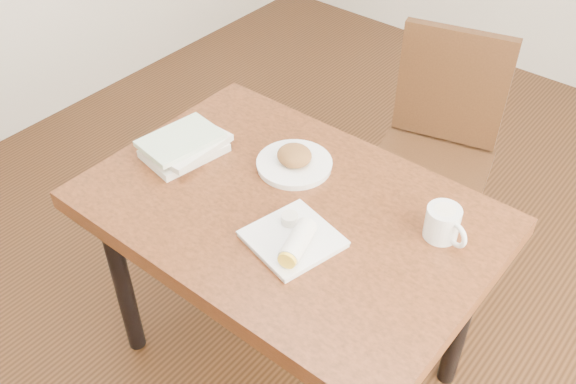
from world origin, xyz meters
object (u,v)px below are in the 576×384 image
Objects in this scene: book_stack at (185,146)px; coffee_mug at (444,223)px; plate_scone at (294,161)px; table at (288,227)px; plate_burrito at (294,239)px; chair_far at (437,142)px.

coffee_mug is at bearing 12.60° from book_stack.
coffee_mug is at bearing 1.73° from plate_scone.
book_stack is at bearing -151.72° from plate_scone.
plate_scone is at bearing 28.28° from book_stack.
plate_burrito is (0.11, -0.11, 0.11)m from table.
chair_far is 3.59× the size of book_stack.
chair_far is at bearing 85.17° from table.
plate_scone is at bearing -178.27° from coffee_mug.
table is at bearing -94.83° from chair_far.
table is 0.42m from book_stack.
coffee_mug reaches higher than table.
chair_far reaches higher than plate_scone.
book_stack is (-0.47, -0.82, 0.23)m from chair_far.
table is 0.81m from chair_far.
chair_far reaches higher than coffee_mug.
table is 0.21m from plate_scone.
plate_burrito is at bearing -45.23° from table.
coffee_mug is (0.40, 0.16, 0.14)m from table.
plate_burrito is at bearing -87.16° from chair_far.
coffee_mug is 0.40m from plate_burrito.
table is at bearing 2.20° from book_stack.
plate_scone is at bearing 122.84° from table.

